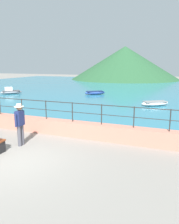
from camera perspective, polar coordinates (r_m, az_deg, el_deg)
name	(u,v)px	position (r m, az deg, el deg)	size (l,w,h in m)	color
ground_plane	(15,160)	(8.40, -18.59, -11.64)	(120.00, 120.00, 0.00)	gray
promenade_wall	(59,127)	(10.76, -7.75, -3.87)	(20.00, 0.56, 0.70)	tan
railing	(59,107)	(10.54, -7.90, 1.15)	(18.44, 0.04, 0.90)	#282623
lake_water	(138,88)	(32.21, 12.38, 6.05)	(64.00, 44.32, 0.06)	teal
hill_main	(125,63)	(50.65, 9.05, 12.32)	(23.65, 23.65, 7.15)	#285633
person_walking	(20,122)	(9.48, -17.42, -2.59)	(0.38, 0.57, 1.75)	#4C4C56
boat_0	(95,93)	(24.53, 1.39, 5.02)	(2.37, 2.11, 0.36)	#2D4C9E
boat_1	(11,91)	(26.46, -19.59, 5.00)	(2.21, 2.31, 0.76)	gray
boat_3	(155,103)	(18.48, 16.44, 2.17)	(2.39, 2.07, 0.36)	white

